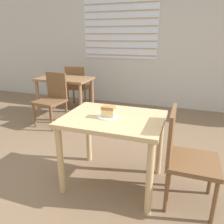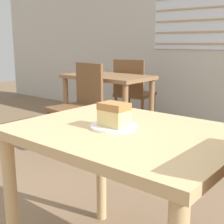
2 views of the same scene
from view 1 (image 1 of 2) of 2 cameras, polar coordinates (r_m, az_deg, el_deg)
The scene contains 9 objects.
ground_plane at distance 2.29m, azimuth -3.58°, elevation -19.99°, with size 14.00×14.00×0.00m, color #7A6047.
wall_back at distance 4.71m, azimuth 10.95°, elevation 18.42°, with size 10.00×0.09×2.80m.
dining_table_near at distance 2.10m, azimuth 0.38°, elevation -4.25°, with size 0.94×0.72×0.73m.
dining_table_far at distance 4.20m, azimuth -12.23°, elevation 7.03°, with size 0.98×0.59×0.72m.
chair_near_window at distance 2.02m, azimuth 18.49°, elevation -10.66°, with size 0.43×0.43×0.88m.
chair_far_corner at distance 3.80m, azimuth -15.33°, elevation 3.70°, with size 0.48×0.48×0.88m.
chair_far_opposite at distance 4.65m, azimuth -8.99°, elevation 6.93°, with size 0.50×0.50×0.88m.
plate at distance 2.06m, azimuth -1.13°, elevation -1.12°, with size 0.20×0.20×0.01m.
cake_slice at distance 2.02m, azimuth -0.92°, elevation 0.21°, with size 0.12×0.09×0.10m.
Camera 1 is at (0.71, -1.63, 1.45)m, focal length 35.00 mm.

